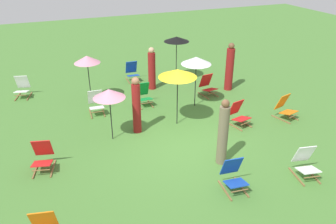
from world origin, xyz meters
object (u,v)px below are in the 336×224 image
Objects in this scene: deckchair_8 at (96,103)px; person_0 at (136,106)px; person_3 at (152,69)px; deckchair_2 at (285,108)px; deckchair_9 at (233,176)px; umbrella_3 at (109,94)px; person_2 at (223,134)px; deckchair_1 at (144,95)px; deckchair_6 at (306,163)px; umbrella_0 at (178,73)px; deckchair_10 at (208,86)px; umbrella_1 at (177,39)px; deckchair_0 at (238,114)px; deckchair_3 at (43,157)px; deckchair_5 at (22,88)px; umbrella_2 at (196,61)px; umbrella_4 at (87,59)px; person_1 at (230,68)px; deckchair_7 at (132,72)px.

deckchair_8 is 2.09m from person_0.
deckchair_2 is at bearing 137.54° from person_3.
deckchair_9 is (2.25, -5.31, 0.00)m from deckchair_8.
person_2 is (2.44, -2.31, -0.60)m from umbrella_3.
deckchair_1 is 0.99× the size of deckchair_6.
person_0 reaches higher than deckchair_6.
person_0 is (-1.37, -0.02, -0.86)m from umbrella_0.
deckchair_6 is at bearing -41.11° from umbrella_3.
umbrella_1 is (-0.56, 1.82, 1.45)m from deckchair_10.
deckchair_1 is 1.00× the size of deckchair_8.
deckchair_9 is at bearing -137.29° from deckchair_0.
umbrella_0 reaches higher than deckchair_0.
deckchair_3 is (-6.06, -0.20, 0.00)m from deckchair_0.
umbrella_2 reaches higher than deckchair_5.
deckchair_3 is 6.86m from deckchair_10.
umbrella_4 is at bearing 39.71° from person_0.
deckchair_3 is at bearing -164.13° from deckchair_10.
deckchair_2 is 2.98m from person_1.
umbrella_1 is at bearing -17.19° from person_0.
deckchair_2 is at bearing -33.74° from deckchair_1.
umbrella_4 is at bearing 170.74° from person_1.
person_0 is at bearing -157.44° from umbrella_2.
deckchair_7 is at bearing 97.29° from deckchair_9.
deckchair_10 is at bearing 3.48° from deckchair_8.
deckchair_5 and deckchair_9 have the same top height.
deckchair_8 is (-5.86, 2.75, 0.00)m from deckchair_2.
umbrella_0 reaches higher than deckchair_10.
umbrella_3 is at bearing 36.41° from deckchair_3.
person_3 is at bearing 98.92° from deckchair_0.
umbrella_1 reaches higher than deckchair_6.
deckchair_1 and deckchair_9 have the same top height.
deckchair_1 and deckchair_6 have the same top height.
person_2 reaches higher than deckchair_5.
deckchair_10 is (6.28, 2.75, 0.00)m from deckchair_3.
person_2 reaches higher than deckchair_1.
deckchair_0 is 1.02× the size of deckchair_10.
umbrella_0 is 2.63m from person_2.
deckchair_2 is at bearing -51.64° from deckchair_7.
umbrella_0 reaches higher than umbrella_3.
deckchair_6 is at bearing -0.69° from deckchair_9.
deckchair_6 is 1.01× the size of deckchair_8.
umbrella_1 reaches higher than person_0.
deckchair_7 is at bearing 98.92° from deckchair_0.
person_2 is at bearing 153.68° from deckchair_6.
deckchair_0 is 3.05m from person_1.
deckchair_0 is 8.22m from deckchair_5.
umbrella_2 is 0.96× the size of person_1.
person_1 is (4.45, 1.95, 0.02)m from person_0.
deckchair_3 is 3.08m from person_0.
umbrella_2 reaches higher than deckchair_3.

